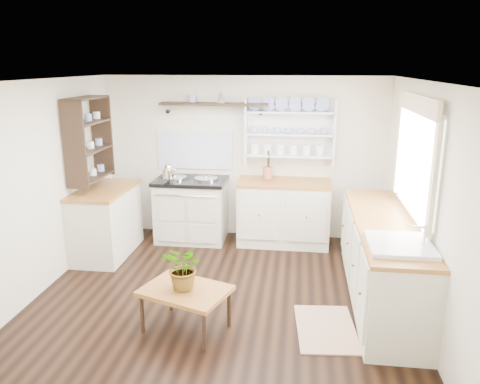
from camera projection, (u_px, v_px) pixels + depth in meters
name	position (u px, v px, depth m)	size (l,w,h in m)	color
floor	(223.00, 293.00, 5.19)	(4.00, 3.80, 0.01)	black
wall_back	(244.00, 158.00, 6.70)	(4.00, 0.02, 2.30)	silver
wall_right	(420.00, 200.00, 4.64)	(0.02, 3.80, 2.30)	silver
wall_left	(42.00, 187.00, 5.14)	(0.02, 3.80, 2.30)	silver
ceiling	(220.00, 80.00, 4.58)	(4.00, 3.80, 0.01)	white
window	(416.00, 156.00, 4.68)	(0.08, 1.55, 1.22)	white
aga_cooker	(191.00, 209.00, 6.66)	(1.00, 0.69, 0.92)	beige
back_cabinets	(284.00, 212.00, 6.52)	(1.27, 0.63, 0.90)	beige
right_cabinets	(382.00, 259.00, 4.95)	(0.62, 2.43, 0.90)	beige
belfast_sink	(399.00, 257.00, 4.15)	(0.55, 0.60, 0.45)	white
left_cabinets	(106.00, 221.00, 6.14)	(0.62, 1.13, 0.90)	beige
plate_rack	(290.00, 131.00, 6.48)	(1.20, 0.22, 0.90)	white
high_shelf	(214.00, 105.00, 6.43)	(1.50, 0.29, 0.16)	black
left_shelving	(89.00, 138.00, 5.87)	(0.28, 0.80, 1.05)	black
kettle	(168.00, 171.00, 6.43)	(0.16, 0.16, 0.20)	silver
utensil_crock	(268.00, 173.00, 6.49)	(0.14, 0.14, 0.16)	#A1533B
center_table	(185.00, 293.00, 4.39)	(0.92, 0.79, 0.42)	brown
potted_plant	(185.00, 268.00, 4.32)	(0.39, 0.34, 0.43)	#3F7233
floor_rug	(326.00, 328.00, 4.48)	(0.55, 0.85, 0.02)	#9D715B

